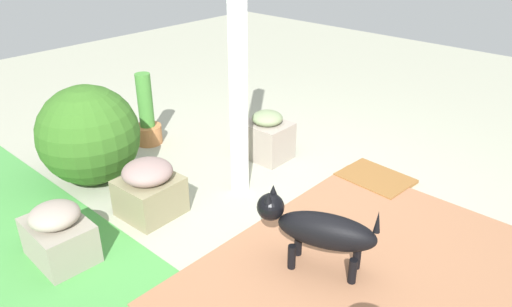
# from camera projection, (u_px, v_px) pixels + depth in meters

# --- Properties ---
(ground_plane) EXTENTS (12.00, 12.00, 0.00)m
(ground_plane) POSITION_uv_depth(u_px,v_px,m) (273.00, 207.00, 3.86)
(ground_plane) COLOR #A6A791
(brick_path) EXTENTS (1.80, 2.40, 0.02)m
(brick_path) POSITION_uv_depth(u_px,v_px,m) (365.00, 274.00, 3.13)
(brick_path) COLOR #9F6A49
(brick_path) RESTS_ON ground
(porch_pillar) EXTENTS (0.10, 0.10, 2.18)m
(porch_pillar) POSITION_uv_depth(u_px,v_px,m) (238.00, 65.00, 3.61)
(porch_pillar) COLOR white
(porch_pillar) RESTS_ON ground
(stone_planter_nearest) EXTENTS (0.43, 0.37, 0.47)m
(stone_planter_nearest) POSITION_uv_depth(u_px,v_px,m) (267.00, 137.00, 4.56)
(stone_planter_nearest) COLOR gray
(stone_planter_nearest) RESTS_ON ground
(stone_planter_mid) EXTENTS (0.43, 0.44, 0.45)m
(stone_planter_mid) POSITION_uv_depth(u_px,v_px,m) (149.00, 189.00, 3.69)
(stone_planter_mid) COLOR #867E5C
(stone_planter_mid) RESTS_ON ground
(stone_planter_far) EXTENTS (0.49, 0.36, 0.42)m
(stone_planter_far) POSITION_uv_depth(u_px,v_px,m) (59.00, 234.00, 3.21)
(stone_planter_far) COLOR gray
(stone_planter_far) RESTS_ON ground
(round_shrub) EXTENTS (0.85, 0.85, 0.85)m
(round_shrub) POSITION_uv_depth(u_px,v_px,m) (89.00, 135.00, 4.07)
(round_shrub) COLOR #32631F
(round_shrub) RESTS_ON ground
(terracotta_pot_tall) EXTENTS (0.27, 0.27, 0.73)m
(terracotta_pot_tall) POSITION_uv_depth(u_px,v_px,m) (147.00, 119.00, 4.82)
(terracotta_pot_tall) COLOR #BA7444
(terracotta_pot_tall) RESTS_ON ground
(dog) EXTENTS (0.77, 0.45, 0.54)m
(dog) POSITION_uv_depth(u_px,v_px,m) (318.00, 228.00, 3.07)
(dog) COLOR black
(dog) RESTS_ON ground
(doormat) EXTENTS (0.62, 0.48, 0.03)m
(doormat) POSITION_uv_depth(u_px,v_px,m) (375.00, 178.00, 4.25)
(doormat) COLOR brown
(doormat) RESTS_ON ground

